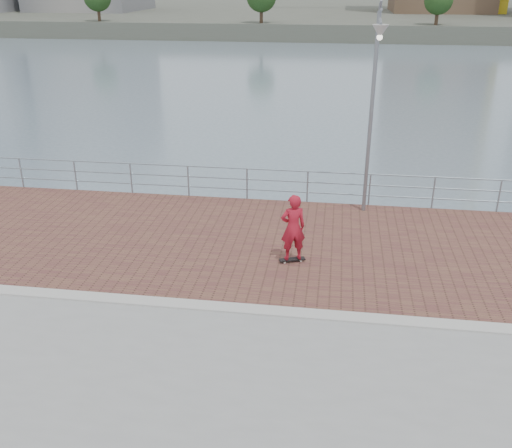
# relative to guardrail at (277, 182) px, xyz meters

# --- Properties ---
(water) EXTENTS (400.00, 400.00, 0.00)m
(water) POSITION_rel_guardrail_xyz_m (-0.00, -7.00, -2.69)
(water) COLOR slate
(water) RESTS_ON ground
(brick_lane) EXTENTS (40.00, 6.80, 0.02)m
(brick_lane) POSITION_rel_guardrail_xyz_m (-0.00, -3.40, -0.68)
(brick_lane) COLOR brown
(brick_lane) RESTS_ON seawall
(curb) EXTENTS (40.00, 0.40, 0.06)m
(curb) POSITION_rel_guardrail_xyz_m (-0.00, -7.00, -0.66)
(curb) COLOR #B7B5AD
(curb) RESTS_ON seawall
(far_shore) EXTENTS (320.00, 95.00, 2.50)m
(far_shore) POSITION_rel_guardrail_xyz_m (-0.00, 115.50, -1.44)
(far_shore) COLOR #4C5142
(far_shore) RESTS_ON ground
(guardrail) EXTENTS (39.06, 0.06, 1.13)m
(guardrail) POSITION_rel_guardrail_xyz_m (0.00, 0.00, 0.00)
(guardrail) COLOR #8C9EA8
(guardrail) RESTS_ON brick_lane
(street_lamp) EXTENTS (0.45, 1.31, 6.17)m
(street_lamp) POSITION_rel_guardrail_xyz_m (2.90, -0.95, 3.69)
(street_lamp) COLOR gray
(street_lamp) RESTS_ON brick_lane
(skateboard) EXTENTS (0.71, 0.40, 0.08)m
(skateboard) POSITION_rel_guardrail_xyz_m (0.90, -4.46, -0.61)
(skateboard) COLOR black
(skateboard) RESTS_ON brick_lane
(skateboarder) EXTENTS (0.78, 0.64, 1.83)m
(skateboarder) POSITION_rel_guardrail_xyz_m (0.90, -4.46, 0.33)
(skateboarder) COLOR #AD1728
(skateboarder) RESTS_ON skateboard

